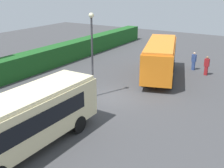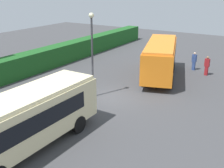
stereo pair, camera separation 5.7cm
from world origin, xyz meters
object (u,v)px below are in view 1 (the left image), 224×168
object	(u,v)px
person_center	(194,61)
person_left	(207,65)
bus_orange	(160,57)
lamppost	(92,47)
bus_cream	(26,118)

from	to	relation	value
person_center	person_left	bearing A→B (deg)	-115.62
bus_orange	person_center	xyz separation A→B (m)	(3.92, -1.96, -0.90)
lamppost	person_center	bearing A→B (deg)	-21.63
person_center	lamppost	distance (m)	12.13
bus_cream	person_center	bearing A→B (deg)	-8.96
person_center	lamppost	world-z (taller)	lamppost
person_left	person_center	size ratio (longest dim) A/B	1.01
bus_cream	person_center	size ratio (longest dim) A/B	5.06
bus_cream	lamppost	bearing A→B (deg)	10.22
bus_orange	person_left	distance (m)	4.58
bus_cream	bus_orange	xyz separation A→B (m)	(14.68, -1.03, 0.10)
bus_cream	bus_orange	distance (m)	14.72
person_left	bus_orange	bearing A→B (deg)	-43.91
bus_cream	bus_orange	size ratio (longest dim) A/B	1.00
bus_cream	person_left	xyz separation A→B (m)	(17.55, -4.49, -0.79)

